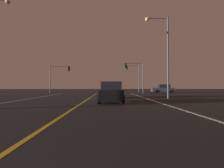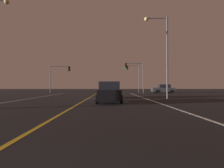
{
  "view_description": "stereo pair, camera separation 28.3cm",
  "coord_description": "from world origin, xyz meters",
  "views": [
    {
      "loc": [
        2.04,
        -0.0,
        1.33
      ],
      "look_at": [
        2.75,
        32.59,
        1.7
      ],
      "focal_mm": 32.02,
      "sensor_mm": 36.0,
      "label": 1
    },
    {
      "loc": [
        2.32,
        -0.0,
        1.33
      ],
      "look_at": [
        2.75,
        32.59,
        1.7
      ],
      "focal_mm": 32.02,
      "sensor_mm": 36.0,
      "label": 2
    }
  ],
  "objects": [
    {
      "name": "car_crossing_side",
      "position": [
        12.8,
        38.58,
        0.82
      ],
      "size": [
        4.3,
        2.02,
        1.7
      ],
      "rotation": [
        0.0,
        0.0,
        3.14
      ],
      "color": "black",
      "rests_on": "ground"
    },
    {
      "name": "traffic_light_far_right",
      "position": [
        7.44,
        42.93,
        4.29
      ],
      "size": [
        2.83,
        0.36,
        5.84
      ],
      "rotation": [
        0.0,
        0.0,
        3.14
      ],
      "color": "#4C4C51",
      "rests_on": "ground"
    },
    {
      "name": "street_lamp_right_far",
      "position": [
        8.0,
        21.37,
        5.56
      ],
      "size": [
        2.57,
        0.44,
        8.83
      ],
      "rotation": [
        0.0,
        0.0,
        3.14
      ],
      "color": "#4C4C51",
      "rests_on": "ground"
    },
    {
      "name": "lane_edge_right",
      "position": [
        6.25,
        15.47,
        0.0
      ],
      "size": [
        0.16,
        42.93,
        0.01
      ],
      "primitive_type": "cube",
      "color": "silver",
      "rests_on": "ground"
    },
    {
      "name": "car_lead_same_lane",
      "position": [
        2.31,
        16.34,
        0.82
      ],
      "size": [
        2.02,
        4.3,
        1.7
      ],
      "rotation": [
        0.0,
        0.0,
        1.57
      ],
      "color": "black",
      "rests_on": "ground"
    },
    {
      "name": "traffic_light_near_left",
      "position": [
        -6.85,
        37.43,
        3.85
      ],
      "size": [
        3.82,
        0.36,
        5.12
      ],
      "color": "#4C4C51",
      "rests_on": "ground"
    },
    {
      "name": "lane_center_divider",
      "position": [
        0.0,
        15.47,
        0.0
      ],
      "size": [
        0.16,
        42.93,
        0.01
      ],
      "primitive_type": "cube",
      "color": "gold",
      "rests_on": "ground"
    },
    {
      "name": "traffic_light_near_right",
      "position": [
        7.05,
        37.43,
        4.25
      ],
      "size": [
        3.6,
        0.36,
        5.71
      ],
      "rotation": [
        0.0,
        0.0,
        3.14
      ],
      "color": "#4C4C51",
      "rests_on": "ground"
    },
    {
      "name": "car_ahead_far",
      "position": [
        2.42,
        22.55,
        0.82
      ],
      "size": [
        2.02,
        4.3,
        1.7
      ],
      "rotation": [
        0.0,
        0.0,
        1.57
      ],
      "color": "black",
      "rests_on": "ground"
    }
  ]
}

